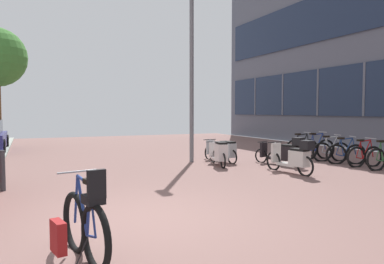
{
  "coord_description": "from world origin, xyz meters",
  "views": [
    {
      "loc": [
        -1.55,
        -5.6,
        1.72
      ],
      "look_at": [
        2.15,
        2.65,
        1.21
      ],
      "focal_mm": 34.61,
      "sensor_mm": 36.0,
      "label": 1
    }
  ],
  "objects": [
    {
      "name": "bicycle_rack_01",
      "position": [
        7.98,
        2.58,
        0.33
      ],
      "size": [
        1.28,
        0.48,
        0.93
      ],
      "color": "black",
      "rests_on": "ground"
    },
    {
      "name": "scooter_far",
      "position": [
        5.16,
        2.49,
        0.45
      ],
      "size": [
        0.56,
        1.77,
        0.98
      ],
      "color": "black",
      "rests_on": "ground"
    },
    {
      "name": "scooter_near",
      "position": [
        5.94,
        3.85,
        0.42
      ],
      "size": [
        0.87,
        1.74,
        0.94
      ],
      "color": "black",
      "rests_on": "ground"
    },
    {
      "name": "bicycle_rack_05",
      "position": [
        7.94,
        5.39,
        0.34
      ],
      "size": [
        1.34,
        0.48,
        0.97
      ],
      "color": "black",
      "rests_on": "ground"
    },
    {
      "name": "bicycle_foreground",
      "position": [
        -0.98,
        -1.27,
        0.41
      ],
      "size": [
        0.59,
        1.42,
        1.14
      ],
      "color": "black",
      "rests_on": "ground"
    },
    {
      "name": "bicycle_rack_03",
      "position": [
        8.0,
        3.99,
        0.34
      ],
      "size": [
        1.31,
        0.55,
        0.96
      ],
      "color": "black",
      "rests_on": "ground"
    },
    {
      "name": "scooter_mid",
      "position": [
        3.95,
        4.57,
        0.41
      ],
      "size": [
        0.67,
        1.66,
        0.8
      ],
      "color": "black",
      "rests_on": "ground"
    },
    {
      "name": "scooter_extra",
      "position": [
        4.52,
        5.31,
        0.39
      ],
      "size": [
        0.6,
        1.81,
        0.75
      ],
      "color": "black",
      "rests_on": "ground"
    },
    {
      "name": "bollard_far",
      "position": [
        -2.05,
        3.3,
        0.44
      ],
      "size": [
        0.12,
        0.12,
        0.88
      ],
      "color": "#38383D",
      "rests_on": "ground"
    },
    {
      "name": "lamp_post",
      "position": [
        3.54,
        5.77,
        3.2
      ],
      "size": [
        0.2,
        0.52,
        5.76
      ],
      "color": "slate",
      "rests_on": "ground"
    },
    {
      "name": "bicycle_rack_04",
      "position": [
        8.03,
        4.69,
        0.36
      ],
      "size": [
        1.42,
        0.48,
        1.02
      ],
      "color": "black",
      "rests_on": "ground"
    },
    {
      "name": "ground",
      "position": [
        1.43,
        0.0,
        -0.02
      ],
      "size": [
        21.0,
        40.0,
        0.13
      ],
      "color": "#282126"
    },
    {
      "name": "bicycle_rack_02",
      "position": [
        7.94,
        3.29,
        0.33
      ],
      "size": [
        1.23,
        0.63,
        0.95
      ],
      "color": "black",
      "rests_on": "ground"
    }
  ]
}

